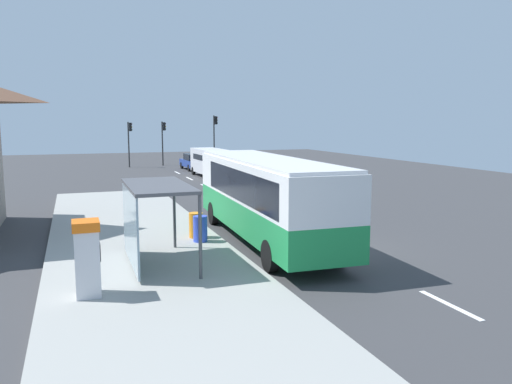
{
  "coord_description": "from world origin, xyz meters",
  "views": [
    {
      "loc": [
        -8.48,
        -15.78,
        4.58
      ],
      "look_at": [
        -1.0,
        4.85,
        1.5
      ],
      "focal_mm": 35.46,
      "sensor_mm": 36.0,
      "label": 1
    }
  ],
  "objects_px": {
    "ticket_machine": "(87,258)",
    "traffic_light_far_side": "(130,137)",
    "recycling_bin_blue": "(200,229)",
    "bus_shelter": "(148,204)",
    "traffic_light_median": "(163,136)",
    "bus": "(265,194)",
    "traffic_light_near_side": "(215,132)",
    "sedan_near": "(194,161)",
    "recycling_bin_orange": "(196,225)",
    "white_van": "(210,160)"
  },
  "relations": [
    {
      "from": "sedan_near",
      "to": "recycling_bin_orange",
      "type": "height_order",
      "value": "sedan_near"
    },
    {
      "from": "recycling_bin_blue",
      "to": "bus_shelter",
      "type": "bearing_deg",
      "value": -131.92
    },
    {
      "from": "traffic_light_median",
      "to": "bus",
      "type": "bearing_deg",
      "value": -93.46
    },
    {
      "from": "ticket_machine",
      "to": "recycling_bin_orange",
      "type": "xyz_separation_m",
      "value": [
        4.06,
        5.44,
        -0.52
      ]
    },
    {
      "from": "traffic_light_near_side",
      "to": "recycling_bin_orange",
      "type": "bearing_deg",
      "value": -106.58
    },
    {
      "from": "recycling_bin_orange",
      "to": "traffic_light_far_side",
      "type": "xyz_separation_m",
      "value": [
        1.11,
        33.37,
        2.37
      ]
    },
    {
      "from": "recycling_bin_blue",
      "to": "traffic_light_far_side",
      "type": "bearing_deg",
      "value": 88.14
    },
    {
      "from": "white_van",
      "to": "ticket_machine",
      "type": "relative_size",
      "value": 2.71
    },
    {
      "from": "traffic_light_far_side",
      "to": "traffic_light_near_side",
      "type": "bearing_deg",
      "value": -5.32
    },
    {
      "from": "recycling_bin_blue",
      "to": "bus_shelter",
      "type": "distance_m",
      "value": 3.61
    },
    {
      "from": "sedan_near",
      "to": "traffic_light_median",
      "type": "bearing_deg",
      "value": 108.59
    },
    {
      "from": "ticket_machine",
      "to": "bus",
      "type": "bearing_deg",
      "value": 34.84
    },
    {
      "from": "ticket_machine",
      "to": "traffic_light_far_side",
      "type": "relative_size",
      "value": 0.43
    },
    {
      "from": "white_van",
      "to": "bus_shelter",
      "type": "relative_size",
      "value": 1.31
    },
    {
      "from": "traffic_light_far_side",
      "to": "bus",
      "type": "bearing_deg",
      "value": -87.69
    },
    {
      "from": "bus",
      "to": "sedan_near",
      "type": "xyz_separation_m",
      "value": [
        4.01,
        29.41,
        -1.05
      ]
    },
    {
      "from": "traffic_light_far_side",
      "to": "bus_shelter",
      "type": "xyz_separation_m",
      "value": [
        -3.32,
        -36.53,
        -0.93
      ]
    },
    {
      "from": "white_van",
      "to": "ticket_machine",
      "type": "xyz_separation_m",
      "value": [
        -10.46,
        -27.62,
        -0.17
      ]
    },
    {
      "from": "ticket_machine",
      "to": "bus_shelter",
      "type": "xyz_separation_m",
      "value": [
        1.85,
        2.28,
        0.93
      ]
    },
    {
      "from": "bus_shelter",
      "to": "traffic_light_near_side",
      "type": "bearing_deg",
      "value": 71.57
    },
    {
      "from": "recycling_bin_orange",
      "to": "traffic_light_near_side",
      "type": "xyz_separation_m",
      "value": [
        9.7,
        32.57,
        2.77
      ]
    },
    {
      "from": "sedan_near",
      "to": "recycling_bin_blue",
      "type": "relative_size",
      "value": 4.67
    },
    {
      "from": "ticket_machine",
      "to": "recycling_bin_blue",
      "type": "relative_size",
      "value": 2.04
    },
    {
      "from": "white_van",
      "to": "traffic_light_median",
      "type": "bearing_deg",
      "value": 98.51
    },
    {
      "from": "traffic_light_near_side",
      "to": "traffic_light_median",
      "type": "bearing_deg",
      "value": 162.56
    },
    {
      "from": "traffic_light_median",
      "to": "sedan_near",
      "type": "bearing_deg",
      "value": -71.41
    },
    {
      "from": "recycling_bin_blue",
      "to": "traffic_light_median",
      "type": "height_order",
      "value": "traffic_light_median"
    },
    {
      "from": "bus",
      "to": "traffic_light_near_side",
      "type": "bearing_deg",
      "value": 77.84
    },
    {
      "from": "traffic_light_far_side",
      "to": "traffic_light_median",
      "type": "distance_m",
      "value": 3.59
    },
    {
      "from": "recycling_bin_blue",
      "to": "recycling_bin_orange",
      "type": "relative_size",
      "value": 1.0
    },
    {
      "from": "ticket_machine",
      "to": "traffic_light_median",
      "type": "distance_m",
      "value": 40.59
    },
    {
      "from": "ticket_machine",
      "to": "recycling_bin_orange",
      "type": "height_order",
      "value": "ticket_machine"
    },
    {
      "from": "bus",
      "to": "recycling_bin_blue",
      "type": "relative_size",
      "value": 11.67
    },
    {
      "from": "white_van",
      "to": "traffic_light_median",
      "type": "relative_size",
      "value": 1.15
    },
    {
      "from": "sedan_near",
      "to": "traffic_light_near_side",
      "type": "distance_m",
      "value": 5.78
    },
    {
      "from": "ticket_machine",
      "to": "sedan_near",
      "type": "bearing_deg",
      "value": 72.72
    },
    {
      "from": "traffic_light_near_side",
      "to": "traffic_light_far_side",
      "type": "xyz_separation_m",
      "value": [
        -8.59,
        0.8,
        -0.4
      ]
    },
    {
      "from": "ticket_machine",
      "to": "bus_shelter",
      "type": "bearing_deg",
      "value": 50.89
    },
    {
      "from": "traffic_light_median",
      "to": "traffic_light_near_side",
      "type": "bearing_deg",
      "value": -17.44
    },
    {
      "from": "recycling_bin_blue",
      "to": "traffic_light_median",
      "type": "bearing_deg",
      "value": 82.48
    },
    {
      "from": "bus",
      "to": "traffic_light_near_side",
      "type": "distance_m",
      "value": 34.25
    },
    {
      "from": "traffic_light_median",
      "to": "recycling_bin_orange",
      "type": "bearing_deg",
      "value": -97.68
    },
    {
      "from": "bus",
      "to": "traffic_light_near_side",
      "type": "height_order",
      "value": "traffic_light_near_side"
    },
    {
      "from": "bus",
      "to": "sedan_near",
      "type": "height_order",
      "value": "bus"
    },
    {
      "from": "bus",
      "to": "traffic_light_far_side",
      "type": "distance_m",
      "value": 34.3
    },
    {
      "from": "ticket_machine",
      "to": "traffic_light_near_side",
      "type": "distance_m",
      "value": 40.49
    },
    {
      "from": "sedan_near",
      "to": "ticket_machine",
      "type": "relative_size",
      "value": 2.29
    },
    {
      "from": "white_van",
      "to": "sedan_near",
      "type": "height_order",
      "value": "white_van"
    },
    {
      "from": "ticket_machine",
      "to": "traffic_light_far_side",
      "type": "bearing_deg",
      "value": 82.41
    },
    {
      "from": "traffic_light_near_side",
      "to": "traffic_light_far_side",
      "type": "relative_size",
      "value": 1.14
    }
  ]
}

